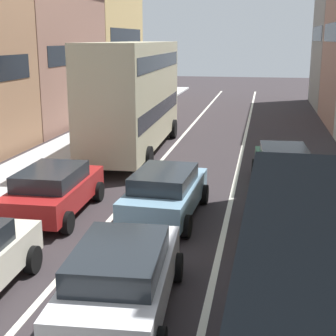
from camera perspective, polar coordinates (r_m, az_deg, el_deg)
sidewalk_left at (r=24.08m, az=-12.15°, el=1.94°), size 2.60×64.00×0.14m
lane_stripe_left at (r=22.63m, az=-0.39°, el=1.30°), size 0.16×60.00×0.01m
lane_stripe_right at (r=22.24m, az=8.23°, el=0.90°), size 0.16×60.00×0.01m
sedan_centre_lane_second at (r=9.77m, az=-5.37°, el=-12.29°), size 2.30×4.41×1.49m
hatchback_centre_lane_third at (r=14.80m, az=-0.30°, el=-2.75°), size 2.21×4.37×1.49m
sedan_left_lane_third at (r=15.41m, az=-12.93°, el=-2.42°), size 2.16×4.35×1.49m
sedan_right_lane_behind_truck at (r=13.32m, az=13.26°, el=-5.13°), size 2.10×4.32×1.49m
wagon_right_lane_far at (r=18.33m, az=13.02°, el=0.29°), size 2.28×4.41×1.49m
bus_mid_queue_primary at (r=23.13m, az=-3.89°, el=8.65°), size 3.05×10.57×5.06m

